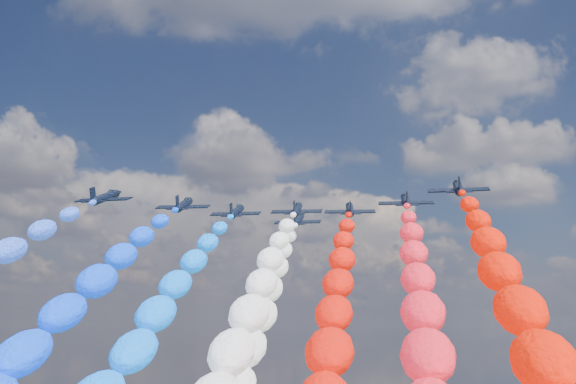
# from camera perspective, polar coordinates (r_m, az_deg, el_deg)

# --- Properties ---
(jet_0) EXTENTS (10.50, 13.75, 6.98)m
(jet_0) POSITION_cam_1_polar(r_m,az_deg,el_deg) (125.75, -14.59, -0.42)
(jet_0) COLOR black
(jet_1) EXTENTS (10.13, 13.50, 6.98)m
(jet_1) POSITION_cam_1_polar(r_m,az_deg,el_deg) (130.60, -8.45, -1.02)
(jet_1) COLOR black
(jet_2) EXTENTS (9.67, 13.16, 6.98)m
(jet_2) POSITION_cam_1_polar(r_m,az_deg,el_deg) (137.59, -4.21, -1.60)
(jet_2) COLOR black
(jet_3) EXTENTS (9.96, 13.37, 6.98)m
(jet_3) POSITION_cam_1_polar(r_m,az_deg,el_deg) (134.50, 0.71, -1.42)
(jet_3) COLOR black
(jet_4) EXTENTS (9.95, 13.36, 6.98)m
(jet_4) POSITION_cam_1_polar(r_m,az_deg,el_deg) (148.43, 0.83, -2.29)
(jet_4) COLOR black
(jet_5) EXTENTS (10.52, 13.77, 6.98)m
(jet_5) POSITION_cam_1_polar(r_m,az_deg,el_deg) (135.13, 5.03, -1.42)
(jet_5) COLOR black
(jet_6) EXTENTS (9.81, 13.26, 6.98)m
(jet_6) POSITION_cam_1_polar(r_m,az_deg,el_deg) (126.75, 9.51, -0.70)
(jet_6) COLOR black
(jet_7) EXTENTS (10.48, 13.74, 6.98)m
(jet_7) POSITION_cam_1_polar(r_m,az_deg,el_deg) (116.27, 13.62, 0.35)
(jet_7) COLOR black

